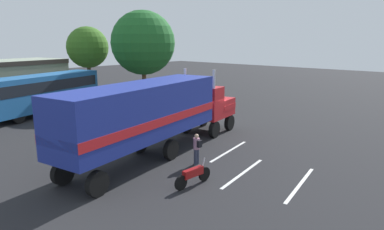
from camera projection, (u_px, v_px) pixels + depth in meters
ground_plane at (204, 134)px, 23.38m from camera, size 120.00×120.00×0.00m
lane_stripe_near at (229, 151)px, 19.71m from camera, size 4.37×0.86×0.01m
lane_stripe_mid at (243, 173)px, 16.45m from camera, size 4.38×0.78×0.01m
lane_stripe_far at (300, 184)px, 15.16m from camera, size 4.36×0.90×0.01m
semi_truck at (155, 111)px, 18.51m from camera, size 14.38×5.14×4.50m
person_bystander at (197, 148)px, 17.48m from camera, size 0.34×0.45×1.63m
parked_bus at (45, 90)px, 29.61m from camera, size 11.26×5.76×3.40m
motorcycle at (193, 175)px, 15.00m from camera, size 2.11×0.32×1.12m
tree_left at (88, 48)px, 39.27m from camera, size 4.77×4.77×7.91m
tree_right at (143, 43)px, 34.81m from camera, size 6.59×6.59×9.37m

